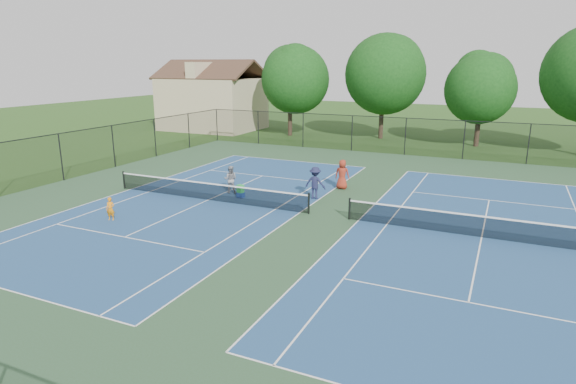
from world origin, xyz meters
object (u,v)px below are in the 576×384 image
at_px(tree_back_a, 290,76).
at_px(tree_back_b, 384,70).
at_px(child_player, 110,209).
at_px(instructor, 231,179).
at_px(ball_crate, 241,195).
at_px(ball_hopper, 240,189).
at_px(tree_back_c, 482,84).
at_px(clapboard_house, 213,101).
at_px(bystander_c, 342,174).
at_px(bystander_b, 315,183).

bearing_deg(tree_back_a, tree_back_b, 12.53).
bearing_deg(child_player, tree_back_a, 79.29).
distance_m(tree_back_b, instructor, 24.99).
height_order(ball_crate, ball_hopper, ball_hopper).
height_order(tree_back_c, child_player, tree_back_c).
relative_size(clapboard_house, child_player, 9.62).
bearing_deg(tree_back_c, tree_back_b, 173.66).
distance_m(child_player, bystander_c, 13.08).
distance_m(tree_back_b, child_player, 31.86).
relative_size(tree_back_b, bystander_b, 5.59).
bearing_deg(clapboard_house, instructor, -54.81).
xyz_separation_m(clapboard_house, instructor, (16.34, -23.17, -2.29)).
xyz_separation_m(tree_back_a, child_player, (3.73, -28.84, -5.48)).
height_order(bystander_b, ball_hopper, bystander_b).
bearing_deg(bystander_b, clapboard_house, -47.36).
relative_size(tree_back_b, ball_hopper, 23.44).
height_order(tree_back_b, ball_hopper, tree_back_b).
bearing_deg(bystander_b, ball_hopper, 20.39).
bearing_deg(bystander_c, ball_crate, 37.43).
xyz_separation_m(bystander_b, ball_hopper, (-3.87, -1.51, -0.39)).
height_order(tree_back_b, child_player, tree_back_b).
height_order(tree_back_b, instructor, tree_back_b).
height_order(tree_back_b, bystander_c, tree_back_b).
xyz_separation_m(tree_back_b, bystander_c, (2.87, -20.60, -5.71)).
distance_m(tree_back_b, ball_hopper, 25.57).
relative_size(tree_back_c, child_player, 7.48).
height_order(tree_back_c, ball_hopper, tree_back_c).
height_order(tree_back_b, clapboard_house, tree_back_b).
xyz_separation_m(tree_back_a, ball_crate, (7.34, -22.78, -5.89)).
bearing_deg(bystander_c, bystander_b, 70.71).
xyz_separation_m(tree_back_b, instructor, (-2.66, -24.17, -5.79)).
relative_size(bystander_b, ball_crate, 4.58).
xyz_separation_m(tree_back_b, clapboard_house, (-19.00, -1.00, -3.50)).
relative_size(tree_back_c, clapboard_house, 0.78).
distance_m(tree_back_c, ball_crate, 26.60).
relative_size(tree_back_a, ball_crate, 23.36).
relative_size(tree_back_b, clapboard_house, 0.93).
relative_size(tree_back_c, bystander_c, 4.73).
xyz_separation_m(child_player, instructor, (2.61, 6.67, 0.24)).
bearing_deg(tree_back_a, bystander_c, -57.45).
height_order(tree_back_b, bystander_b, tree_back_b).
height_order(clapboard_house, bystander_c, clapboard_house).
relative_size(tree_back_c, instructor, 5.24).
relative_size(clapboard_house, bystander_b, 6.02).
xyz_separation_m(child_player, bystander_b, (7.47, 7.57, 0.34)).
bearing_deg(clapboard_house, bystander_c, -41.87).
bearing_deg(ball_hopper, child_player, -120.77).
relative_size(tree_back_a, tree_back_c, 1.09).
relative_size(instructor, bystander_c, 0.90).
bearing_deg(bystander_c, instructor, 27.57).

